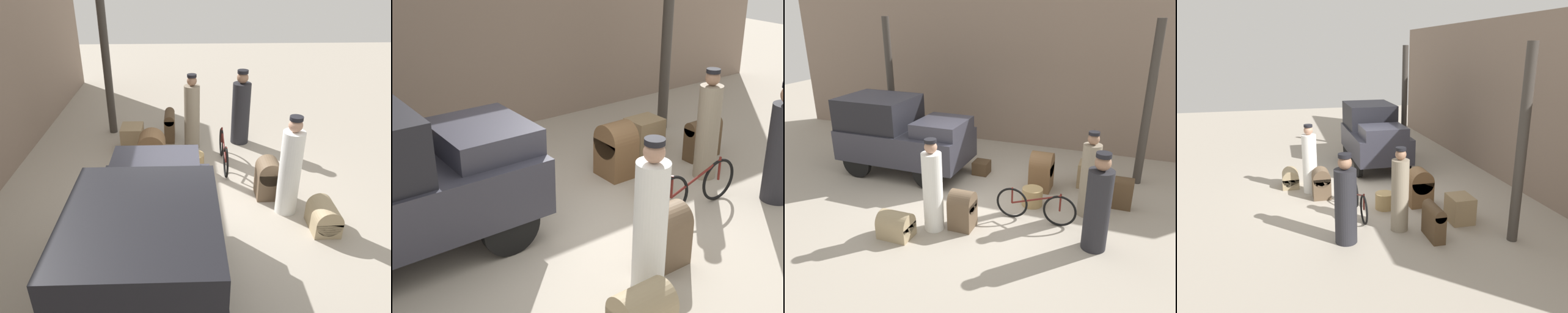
{
  "view_description": "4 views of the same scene",
  "coord_description": "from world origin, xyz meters",
  "views": [
    {
      "loc": [
        -5.7,
        0.4,
        4.03
      ],
      "look_at": [
        0.2,
        0.2,
        0.95
      ],
      "focal_mm": 35.0,
      "sensor_mm": 36.0,
      "label": 1
    },
    {
      "loc": [
        -3.66,
        -5.1,
        3.86
      ],
      "look_at": [
        0.2,
        0.2,
        0.95
      ],
      "focal_mm": 50.0,
      "sensor_mm": 36.0,
      "label": 2
    },
    {
      "loc": [
        2.97,
        -7.01,
        3.93
      ],
      "look_at": [
        0.2,
        0.2,
        0.95
      ],
      "focal_mm": 35.0,
      "sensor_mm": 36.0,
      "label": 3
    },
    {
      "loc": [
        9.45,
        -2.09,
        3.63
      ],
      "look_at": [
        0.2,
        0.2,
        0.95
      ],
      "focal_mm": 35.0,
      "sensor_mm": 36.0,
      "label": 4
    }
  ],
  "objects": [
    {
      "name": "ground_plane",
      "position": [
        0.0,
        0.0,
        0.0
      ],
      "size": [
        30.0,
        30.0,
        0.0
      ],
      "primitive_type": "plane",
      "color": "#A89E8E"
    },
    {
      "name": "suitcase_black_upright",
      "position": [
        -0.65,
        -1.9,
        0.23
      ],
      "size": [
        0.6,
        0.44,
        0.5
      ],
      "color": "#9E8966",
      "rests_on": "ground"
    },
    {
      "name": "trunk_barrel_dark",
      "position": [
        0.36,
        -1.17,
        0.4
      ],
      "size": [
        0.45,
        0.44,
        0.77
      ],
      "color": "brown",
      "rests_on": "ground"
    },
    {
      "name": "suitcase_tan_flat",
      "position": [
        2.46,
        1.6,
        0.29
      ],
      "size": [
        0.58,
        0.49,
        0.59
      ],
      "color": "#937A56",
      "rests_on": "ground"
    },
    {
      "name": "trunk_large_brown",
      "position": [
        3.04,
        0.75,
        0.38
      ],
      "size": [
        0.69,
        0.24,
        0.71
      ],
      "color": "#4C3823",
      "rests_on": "ground"
    },
    {
      "name": "bicycle",
      "position": [
        1.61,
        -0.45,
        0.33
      ],
      "size": [
        1.6,
        0.04,
        0.69
      ],
      "color": "black",
      "rests_on": "ground"
    },
    {
      "name": "trunk_wicker_pale",
      "position": [
        -0.22,
        1.39,
        0.17
      ],
      "size": [
        0.39,
        0.4,
        0.33
      ],
      "color": "#4C3823",
      "rests_on": "ground"
    },
    {
      "name": "station_building_facade",
      "position": [
        0.0,
        4.08,
        2.25
      ],
      "size": [
        16.0,
        0.15,
        4.5
      ],
      "color": "gray",
      "rests_on": "ground"
    },
    {
      "name": "wicker_basket",
      "position": [
        1.4,
        0.2,
        0.19
      ],
      "size": [
        0.44,
        0.44,
        0.38
      ],
      "color": "tan",
      "rests_on": "ground"
    },
    {
      "name": "trunk_umber_medium",
      "position": [
        1.39,
        1.07,
        0.46
      ],
      "size": [
        0.49,
        0.56,
        0.9
      ],
      "color": "brown",
      "rests_on": "ground"
    },
    {
      "name": "canopy_pillar_right",
      "position": [
        3.5,
        2.23,
        1.89
      ],
      "size": [
        0.2,
        0.2,
        3.78
      ],
      "color": "#38332D",
      "rests_on": "ground"
    },
    {
      "name": "porter_carrying_trunk",
      "position": [
        2.52,
        0.2,
        0.82
      ],
      "size": [
        0.36,
        0.36,
        1.77
      ],
      "color": "gray",
      "rests_on": "ground"
    },
    {
      "name": "porter_standing_middle",
      "position": [
        -0.13,
        -1.4,
        0.83
      ],
      "size": [
        0.37,
        0.37,
        1.81
      ],
      "color": "white",
      "rests_on": "ground"
    },
    {
      "name": "porter_lifting_near_truck",
      "position": [
        2.78,
        -0.96,
        0.81
      ],
      "size": [
        0.43,
        0.43,
        1.79
      ],
      "color": "#232328",
      "rests_on": "ground"
    }
  ]
}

